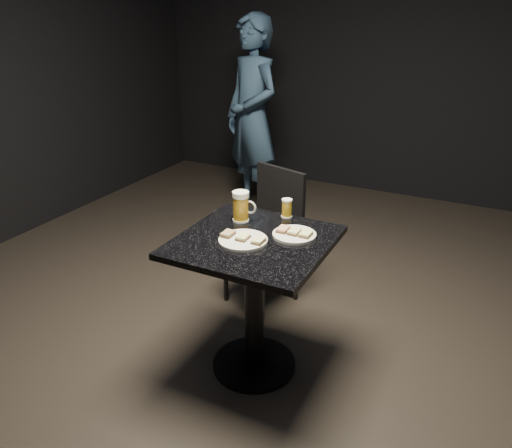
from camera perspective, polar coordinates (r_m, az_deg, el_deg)
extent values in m
plane|color=black|center=(2.77, -0.19, -15.85)|extent=(6.00, 6.00, 0.00)
plane|color=black|center=(5.00, 16.63, 19.87)|extent=(5.00, 0.00, 5.00)
cylinder|color=silver|center=(2.33, -1.49, -1.87)|extent=(0.23, 0.23, 0.01)
cylinder|color=silver|center=(2.40, 4.40, -1.23)|extent=(0.21, 0.21, 0.01)
imported|color=navy|center=(4.44, -0.44, 12.00)|extent=(0.74, 0.66, 1.71)
cylinder|color=black|center=(2.76, -0.19, -15.65)|extent=(0.44, 0.44, 0.03)
cylinder|color=black|center=(2.55, -0.21, -9.40)|extent=(0.10, 0.10, 0.69)
cube|color=black|center=(2.37, -0.22, -2.05)|extent=(0.70, 0.70, 0.03)
cylinder|color=silver|center=(2.56, -1.74, 0.48)|extent=(0.09, 0.09, 0.01)
cylinder|color=gold|center=(2.53, -1.75, 1.83)|extent=(0.08, 0.08, 0.12)
cylinder|color=white|center=(2.51, -1.78, 3.40)|extent=(0.08, 0.08, 0.03)
torus|color=silver|center=(2.53, -0.70, 1.92)|extent=(0.07, 0.01, 0.07)
cylinder|color=white|center=(2.61, 3.51, 0.90)|extent=(0.06, 0.06, 0.01)
cylinder|color=gold|center=(2.60, 3.54, 1.79)|extent=(0.05, 0.05, 0.08)
cylinder|color=white|center=(2.58, 3.56, 2.74)|extent=(0.05, 0.05, 0.01)
cube|color=black|center=(3.08, 0.60, -1.51)|extent=(0.47, 0.47, 0.04)
cylinder|color=black|center=(3.19, -3.49, -5.36)|extent=(0.03, 0.03, 0.43)
cylinder|color=black|center=(2.99, 0.73, -7.43)|extent=(0.03, 0.03, 0.43)
cylinder|color=black|center=(3.39, 0.45, -3.46)|extent=(0.03, 0.03, 0.43)
cylinder|color=black|center=(3.20, 4.64, -5.26)|extent=(0.03, 0.03, 0.43)
cube|color=black|center=(3.11, 2.80, 3.15)|extent=(0.37, 0.14, 0.38)
cube|color=#4C3521|center=(2.37, -3.22, -1.23)|extent=(0.05, 0.07, 0.01)
cube|color=#8C7251|center=(2.36, -3.23, -1.02)|extent=(0.05, 0.07, 0.01)
cube|color=#4C3521|center=(2.33, -1.49, -1.61)|extent=(0.05, 0.07, 0.01)
cube|color=#D1D184|center=(2.33, -1.50, -1.40)|extent=(0.05, 0.07, 0.01)
cube|color=#4C3521|center=(2.30, 0.29, -2.00)|extent=(0.05, 0.07, 0.01)
cube|color=#D1D184|center=(2.29, 0.29, -1.79)|extent=(0.05, 0.07, 0.01)
cube|color=#4C3521|center=(2.41, 3.12, -0.71)|extent=(0.05, 0.07, 0.01)
cube|color=tan|center=(2.41, 3.12, -0.50)|extent=(0.05, 0.07, 0.01)
cube|color=#4C3521|center=(2.39, 4.40, -0.97)|extent=(0.05, 0.07, 0.01)
cube|color=#D1D184|center=(2.39, 4.41, -0.76)|extent=(0.05, 0.07, 0.01)
cube|color=#4C3521|center=(2.37, 5.71, -1.24)|extent=(0.05, 0.07, 0.01)
cube|color=#D1D184|center=(2.37, 5.72, -1.03)|extent=(0.05, 0.07, 0.01)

